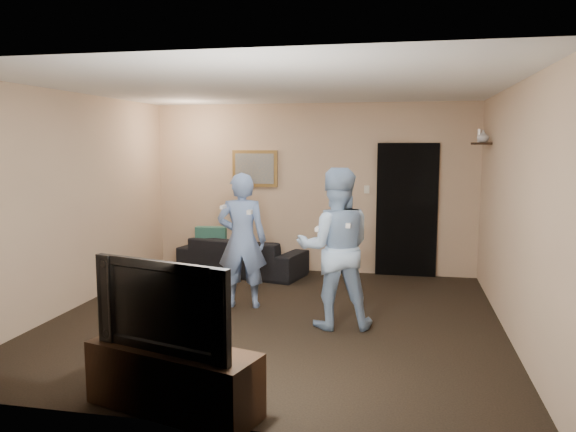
% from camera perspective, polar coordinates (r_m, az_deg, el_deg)
% --- Properties ---
extents(ground, '(5.00, 5.00, 0.00)m').
position_cam_1_polar(ground, '(6.53, -1.26, -10.38)').
color(ground, black).
rests_on(ground, ground).
extents(ceiling, '(5.00, 5.00, 0.04)m').
position_cam_1_polar(ceiling, '(6.25, -1.33, 12.97)').
color(ceiling, silver).
rests_on(ceiling, wall_back).
extents(wall_back, '(5.00, 0.04, 2.60)m').
position_cam_1_polar(wall_back, '(8.70, 2.41, 2.82)').
color(wall_back, tan).
rests_on(wall_back, ground).
extents(wall_front, '(5.00, 0.04, 2.60)m').
position_cam_1_polar(wall_front, '(3.89, -9.62, -2.98)').
color(wall_front, tan).
rests_on(wall_front, ground).
extents(wall_left, '(0.04, 5.00, 2.60)m').
position_cam_1_polar(wall_left, '(7.24, -20.97, 1.41)').
color(wall_left, tan).
rests_on(wall_left, ground).
extents(wall_right, '(0.04, 5.00, 2.60)m').
position_cam_1_polar(wall_right, '(6.20, 21.86, 0.44)').
color(wall_right, tan).
rests_on(wall_right, ground).
extents(sofa, '(2.05, 1.17, 0.56)m').
position_cam_1_polar(sofa, '(8.65, -4.68, -4.04)').
color(sofa, black).
rests_on(sofa, ground).
extents(throw_pillow, '(0.48, 0.20, 0.47)m').
position_cam_1_polar(throw_pillow, '(8.77, -7.82, -2.61)').
color(throw_pillow, '#194D44').
rests_on(throw_pillow, sofa).
extents(painting_frame, '(0.72, 0.05, 0.57)m').
position_cam_1_polar(painting_frame, '(8.85, -3.38, 4.84)').
color(painting_frame, olive).
rests_on(painting_frame, wall_back).
extents(painting_canvas, '(0.62, 0.01, 0.47)m').
position_cam_1_polar(painting_canvas, '(8.82, -3.43, 4.83)').
color(painting_canvas, slate).
rests_on(painting_canvas, painting_frame).
extents(doorway, '(0.90, 0.06, 2.00)m').
position_cam_1_polar(doorway, '(8.59, 11.96, 0.59)').
color(doorway, black).
rests_on(doorway, ground).
extents(light_switch, '(0.08, 0.02, 0.12)m').
position_cam_1_polar(light_switch, '(8.58, 8.00, 2.69)').
color(light_switch, silver).
rests_on(light_switch, wall_back).
extents(wall_shelf, '(0.20, 0.60, 0.03)m').
position_cam_1_polar(wall_shelf, '(7.92, 19.04, 6.97)').
color(wall_shelf, black).
rests_on(wall_shelf, wall_right).
extents(shelf_vase, '(0.18, 0.18, 0.16)m').
position_cam_1_polar(shelf_vase, '(7.77, 19.21, 7.66)').
color(shelf_vase, silver).
rests_on(shelf_vase, wall_shelf).
extents(shelf_figurine, '(0.06, 0.06, 0.18)m').
position_cam_1_polar(shelf_figurine, '(8.11, 18.90, 7.72)').
color(shelf_figurine, silver).
rests_on(shelf_figurine, wall_shelf).
extents(tv_console, '(1.42, 0.79, 0.48)m').
position_cam_1_polar(tv_console, '(4.44, -11.58, -15.89)').
color(tv_console, black).
rests_on(tv_console, ground).
extents(television, '(1.17, 0.47, 0.67)m').
position_cam_1_polar(television, '(4.24, -11.79, -8.68)').
color(television, black).
rests_on(television, tv_console).
extents(wii_player_left, '(0.65, 0.53, 1.65)m').
position_cam_1_polar(wii_player_left, '(6.83, -4.69, -2.48)').
color(wii_player_left, '#6F8BC1').
rests_on(wii_player_left, ground).
extents(wii_player_right, '(0.95, 0.81, 1.74)m').
position_cam_1_polar(wii_player_right, '(6.08, 4.82, -3.27)').
color(wii_player_right, '#9ABBE1').
rests_on(wii_player_right, ground).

